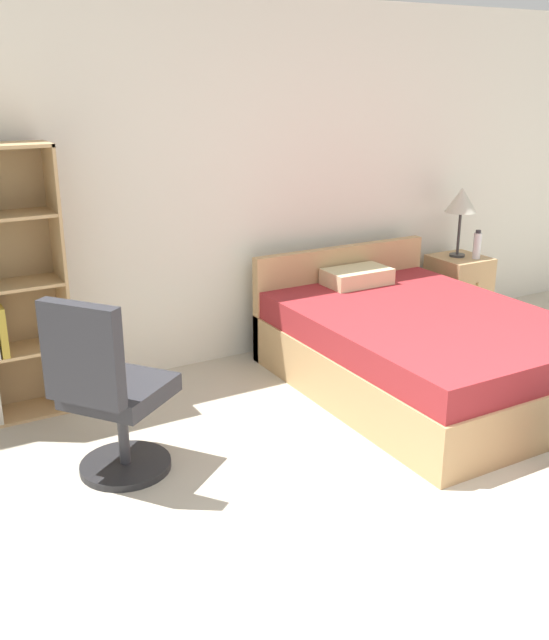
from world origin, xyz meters
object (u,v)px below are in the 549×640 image
at_px(table_lamp, 462,202).
at_px(nightstand, 457,292).
at_px(bed, 418,347).
at_px(office_chair, 109,395).
at_px(water_bottle, 477,245).

bearing_deg(table_lamp, nightstand, -63.34).
bearing_deg(table_lamp, bed, -142.88).
height_order(office_chair, table_lamp, table_lamp).
bearing_deg(water_bottle, nightstand, 122.72).
height_order(table_lamp, water_bottle, table_lamp).
relative_size(nightstand, water_bottle, 2.55).
xyz_separation_m(office_chair, table_lamp, (3.34, 0.98, 0.59)).
distance_m(office_chair, table_lamp, 3.53).
bearing_deg(office_chair, water_bottle, 13.92).
height_order(bed, nightstand, bed).
bearing_deg(office_chair, table_lamp, 16.43).
bearing_deg(bed, table_lamp, 37.12).
bearing_deg(table_lamp, water_bottle, -58.45).
bearing_deg(bed, office_chair, -176.54).
xyz_separation_m(bed, table_lamp, (1.12, 0.85, 0.79)).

